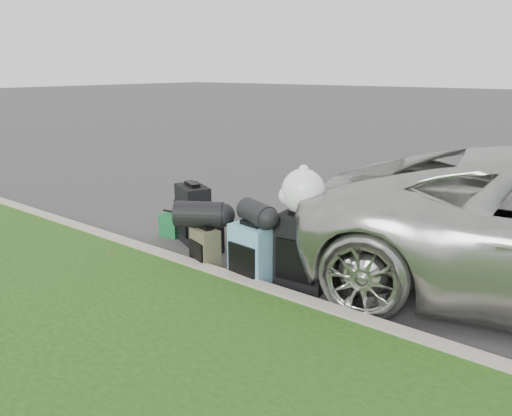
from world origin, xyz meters
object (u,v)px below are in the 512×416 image
Objects in this scene: suitcase_small_black at (210,235)px; suitcase_olive at (205,249)px; tote_green at (172,225)px; tote_navy at (284,237)px; suitcase_large_black_left at (193,214)px; suitcase_teal at (251,255)px; suitcase_large_black_right at (302,252)px.

suitcase_small_black is 0.87× the size of suitcase_olive.
tote_green is 1.12× the size of tote_navy.
suitcase_olive is 1.38m from tote_green.
tote_navy is at bearing 51.39° from suitcase_large_black_left.
suitcase_teal is at bearing -64.41° from tote_navy.
suitcase_large_black_right is (2.03, -0.35, 0.01)m from suitcase_large_black_left.
suitcase_teal is at bearing -161.06° from suitcase_large_black_right.
suitcase_teal is (0.70, 0.01, 0.09)m from suitcase_olive.
suitcase_large_black_left is at bearing 159.93° from suitcase_olive.
suitcase_small_black reaches higher than tote_navy.
suitcase_small_black is 1.00m from tote_navy.
suitcase_large_black_left is 0.49m from tote_green.
suitcase_small_black is at bearing 6.59° from suitcase_large_black_left.
suitcase_olive is at bearing -174.77° from suitcase_large_black_right.
suitcase_teal is 2.03m from tote_green.
tote_green is at bearing 171.57° from suitcase_olive.
suitcase_large_black_left is 1.58× the size of suitcase_olive.
suitcase_small_black is at bearing -16.82° from tote_green.
suitcase_large_black_right is 2.51× the size of tote_green.
suitcase_small_black is at bearing 144.57° from suitcase_olive.
tote_navy is (0.32, 1.20, -0.11)m from suitcase_olive.
suitcase_large_black_right is (0.51, 0.25, 0.07)m from suitcase_teal.
suitcase_teal is at bearing 2.73° from suitcase_large_black_left.
tote_green reaches higher than tote_navy.
tote_navy is (0.68, 0.72, -0.07)m from suitcase_small_black.
tote_navy is at bearing 54.61° from suitcase_small_black.
suitcase_large_black_right is 2.82× the size of tote_navy.
tote_navy is (-0.89, 0.93, -0.27)m from suitcase_large_black_right.
suitcase_large_black_left is at bearing 163.02° from suitcase_large_black_right.
tote_green is (-0.88, 0.12, -0.06)m from suitcase_small_black.
suitcase_large_black_right is at bearing -16.61° from tote_green.
suitcase_large_black_left is (-0.46, 0.15, 0.18)m from suitcase_small_black.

